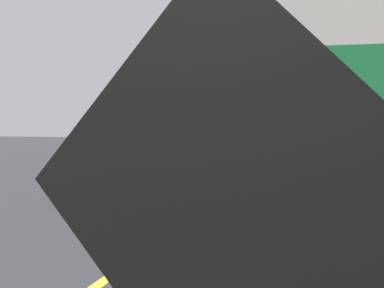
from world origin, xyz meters
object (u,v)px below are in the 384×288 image
box_truck (346,121)px  traffic_cone_mid_lane (216,242)px  highway_guide_sign (379,87)px  pickup_car (140,164)px  arrow_board_trailer (232,203)px  roadwork_sign (217,205)px

box_truck → traffic_cone_mid_lane: 9.05m
traffic_cone_mid_lane → box_truck: bearing=78.4°
highway_guide_sign → traffic_cone_mid_lane: highway_guide_sign is taller
box_truck → pickup_car: size_ratio=1.58×
arrow_board_trailer → pickup_car: arrow_board_trailer is taller
arrow_board_trailer → box_truck: bearing=73.1°
pickup_car → traffic_cone_mid_lane: (3.47, -6.20, -0.33)m
box_truck → pickup_car: (-5.27, -2.55, -1.16)m
roadwork_sign → traffic_cone_mid_lane: 4.05m
arrow_board_trailer → roadwork_sign: bearing=-79.7°
roadwork_sign → arrow_board_trailer: size_ratio=0.86×
box_truck → traffic_cone_mid_lane: size_ratio=10.24×
arrow_board_trailer → pickup_car: (-3.25, 4.10, 0.22)m
arrow_board_trailer → traffic_cone_mid_lane: arrow_board_trailer is taller
box_truck → highway_guide_sign: size_ratio=1.51×
highway_guide_sign → box_truck: bearing=-101.5°
pickup_car → roadwork_sign: bearing=-66.6°
arrow_board_trailer → pickup_car: size_ratio=0.56×
roadwork_sign → pickup_car: 10.92m
box_truck → traffic_cone_mid_lane: box_truck is taller
arrow_board_trailer → traffic_cone_mid_lane: size_ratio=3.65×
roadwork_sign → traffic_cone_mid_lane: bearing=102.8°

